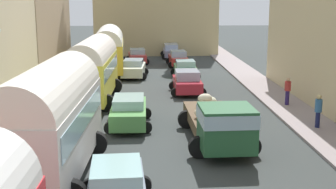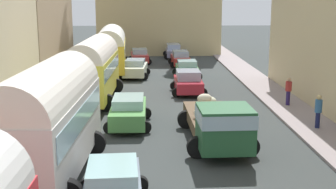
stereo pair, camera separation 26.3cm
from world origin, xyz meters
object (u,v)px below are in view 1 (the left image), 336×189
(parked_bus_1, at_px, (51,117))
(car_4, at_px, (117,188))
(car_6, at_px, (134,68))
(car_7, at_px, (137,56))
(car_0, at_px, (187,82))
(parked_bus_2, at_px, (93,67))
(car_5, at_px, (129,111))
(pedestrian_1, at_px, (288,90))
(car_1, at_px, (185,69))
(cargo_truck_0, at_px, (219,122))
(car_2, at_px, (178,58))
(parked_bus_3, at_px, (109,48))
(car_3, at_px, (171,51))
(pedestrian_0, at_px, (318,110))

(parked_bus_1, distance_m, car_4, 3.97)
(car_6, xyz_separation_m, car_7, (0.15, 8.17, -0.02))
(car_0, relative_size, car_7, 0.97)
(parked_bus_2, relative_size, car_5, 1.90)
(car_4, bearing_deg, pedestrian_1, 54.67)
(parked_bus_1, bearing_deg, car_1, 72.53)
(car_7, bearing_deg, cargo_truck_0, -81.19)
(pedestrian_1, bearing_deg, car_2, 107.73)
(car_4, bearing_deg, car_0, 78.00)
(car_1, relative_size, car_2, 0.86)
(parked_bus_3, height_order, car_7, parked_bus_3)
(parked_bus_1, xyz_separation_m, car_0, (6.15, 14.69, -1.54))
(parked_bus_3, xyz_separation_m, car_4, (2.30, -26.37, -1.40))
(car_3, bearing_deg, pedestrian_1, -75.93)
(parked_bus_2, height_order, car_7, parked_bus_2)
(car_1, bearing_deg, pedestrian_1, -63.14)
(parked_bus_2, relative_size, parked_bus_3, 0.87)
(pedestrian_0, height_order, pedestrian_1, pedestrian_0)
(car_2, height_order, car_3, car_3)
(car_1, bearing_deg, parked_bus_1, -107.47)
(cargo_truck_0, xyz_separation_m, car_4, (-4.07, -5.97, -0.38))
(car_4, bearing_deg, parked_bus_2, 99.00)
(parked_bus_1, xyz_separation_m, parked_bus_3, (0.15, 23.67, -0.16))
(parked_bus_2, relative_size, car_1, 2.26)
(pedestrian_0, distance_m, pedestrian_1, 4.86)
(parked_bus_2, xyz_separation_m, car_1, (6.48, 8.35, -1.47))
(parked_bus_1, distance_m, car_0, 16.00)
(pedestrian_0, bearing_deg, parked_bus_3, 122.77)
(parked_bus_2, bearing_deg, car_3, 73.99)
(pedestrian_0, bearing_deg, pedestrian_1, 90.26)
(car_7, distance_m, pedestrian_0, 25.42)
(car_1, height_order, car_7, car_7)
(car_6, height_order, car_7, car_6)
(parked_bus_3, xyz_separation_m, car_0, (5.99, -8.98, -1.37))
(parked_bus_1, distance_m, pedestrian_1, 15.79)
(parked_bus_3, bearing_deg, car_3, 58.57)
(car_5, distance_m, pedestrian_1, 9.99)
(pedestrian_1, bearing_deg, car_1, 116.86)
(cargo_truck_0, xyz_separation_m, pedestrian_1, (5.25, 7.17, -0.12))
(parked_bus_1, xyz_separation_m, car_3, (6.05, 33.31, -1.56))
(car_0, bearing_deg, car_2, 88.78)
(parked_bus_3, relative_size, car_6, 2.35)
(parked_bus_2, distance_m, car_7, 17.05)
(car_5, bearing_deg, car_0, 65.05)
(parked_bus_2, distance_m, pedestrian_0, 13.64)
(parked_bus_3, height_order, car_5, parked_bus_3)
(parked_bus_1, relative_size, parked_bus_2, 0.99)
(parked_bus_2, height_order, pedestrian_1, parked_bus_2)
(parked_bus_1, relative_size, car_0, 2.16)
(cargo_truck_0, relative_size, car_3, 1.67)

